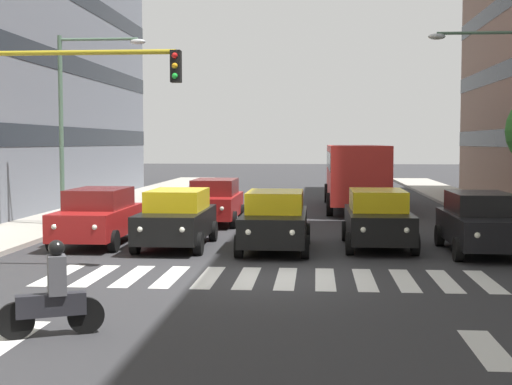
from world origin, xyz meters
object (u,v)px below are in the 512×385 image
object	(u,v)px
traffic_light_gantry	(40,117)
street_lamp_right	(76,108)
car_row2_0	(215,201)
car_1	(378,218)
car_0	(481,222)
motorcycle_with_rider	(53,297)
bus_behind_traffic	(355,169)
car_3	(177,218)
car_4	(98,216)
car_2	(275,220)

from	to	relation	value
traffic_light_gantry	street_lamp_right	size ratio (longest dim) A/B	0.81
car_row2_0	car_1	bearing A→B (deg)	134.10
car_0	street_lamp_right	xyz separation A→B (m)	(13.30, -4.86, 3.49)
motorcycle_with_rider	street_lamp_right	size ratio (longest dim) A/B	0.23
motorcycle_with_rider	car_0	bearing A→B (deg)	-132.83
car_1	traffic_light_gantry	distance (m)	10.08
motorcycle_with_rider	street_lamp_right	bearing A→B (deg)	-72.96
car_1	bus_behind_traffic	bearing A→B (deg)	-90.00
car_1	bus_behind_traffic	distance (m)	12.95
car_3	car_4	bearing A→B (deg)	-8.16
car_2	car_row2_0	distance (m)	7.21
car_2	car_4	bearing A→B (deg)	-7.63
car_2	car_4	xyz separation A→B (m)	(5.48, -0.73, 0.00)
car_row2_0	motorcycle_with_rider	world-z (taller)	car_row2_0
street_lamp_right	car_4	bearing A→B (deg)	116.53
car_row2_0	car_2	bearing A→B (deg)	112.08
car_3	car_0	bearing A→B (deg)	176.65
car_0	car_row2_0	world-z (taller)	same
car_row2_0	motorcycle_with_rider	bearing A→B (deg)	88.82
car_row2_0	car_3	bearing A→B (deg)	87.66
car_4	street_lamp_right	bearing A→B (deg)	-63.47
car_4	street_lamp_right	xyz separation A→B (m)	(1.99, -3.98, 3.49)
car_2	car_row2_0	world-z (taller)	same
car_1	car_2	xyz separation A→B (m)	(3.03, 0.76, 0.00)
car_2	car_1	bearing A→B (deg)	-165.85
motorcycle_with_rider	traffic_light_gantry	xyz separation A→B (m)	(2.49, -6.01, 3.11)
car_2	traffic_light_gantry	bearing A→B (deg)	33.81
bus_behind_traffic	traffic_light_gantry	distance (m)	19.48
car_2	bus_behind_traffic	size ratio (longest dim) A/B	0.42
car_2	car_0	bearing A→B (deg)	178.61
car_3	traffic_light_gantry	distance (m)	5.61
car_0	street_lamp_right	bearing A→B (deg)	-20.07
car_1	traffic_light_gantry	bearing A→B (deg)	27.57
car_1	car_row2_0	distance (m)	8.25
car_4	car_2	bearing A→B (deg)	172.37
bus_behind_traffic	motorcycle_with_rider	distance (m)	24.20
car_0	car_3	bearing A→B (deg)	-3.35
car_3	motorcycle_with_rider	world-z (taller)	car_3
car_2	car_3	distance (m)	2.99
car_3	street_lamp_right	distance (m)	7.16
car_3	street_lamp_right	world-z (taller)	street_lamp_right
car_row2_0	motorcycle_with_rider	distance (m)	16.41
car_2	bus_behind_traffic	bearing A→B (deg)	-102.48
car_3	bus_behind_traffic	xyz separation A→B (m)	(-6.00, -13.31, 0.97)
car_3	car_row2_0	size ratio (longest dim) A/B	1.00
bus_behind_traffic	motorcycle_with_rider	size ratio (longest dim) A/B	6.62
car_2	street_lamp_right	bearing A→B (deg)	-32.26
car_row2_0	bus_behind_traffic	size ratio (longest dim) A/B	0.42
car_2	car_4	distance (m)	5.53
car_0	car_2	bearing A→B (deg)	-1.39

